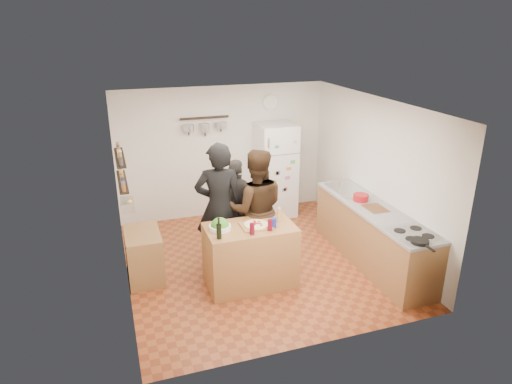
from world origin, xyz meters
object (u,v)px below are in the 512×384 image
object	(u,v)px
person_left	(219,207)
pepper_mill	(279,216)
skillet	(420,241)
fridge	(276,170)
salad_bowl	(220,227)
wall_clock	(270,102)
red_bowl	(361,198)
salt_canister	(273,223)
counter_run	(372,236)
prep_island	(250,256)
side_table	(144,255)
person_center	(256,209)
person_back	(237,206)
wine_bottle	(219,231)

from	to	relation	value
person_left	pepper_mill	bearing A→B (deg)	154.02
skillet	fridge	xyz separation A→B (m)	(-0.65, 3.50, -0.04)
salad_bowl	person_left	size ratio (longest dim) A/B	0.15
salad_bowl	wall_clock	size ratio (longest dim) A/B	1.01
red_bowl	wall_clock	xyz separation A→B (m)	(-0.70, 2.29, 1.18)
salt_canister	counter_run	distance (m)	1.79
prep_island	person_left	bearing A→B (deg)	113.95
side_table	skillet	bearing A→B (deg)	-28.88
counter_run	person_center	bearing A→B (deg)	163.96
salt_canister	person_left	distance (m)	0.95
person_left	counter_run	size ratio (longest dim) A/B	0.76
skillet	person_center	bearing A→B (deg)	134.05
salad_bowl	counter_run	distance (m)	2.48
person_left	fridge	distance (m)	2.29
red_bowl	fridge	size ratio (longest dim) A/B	0.14
salt_canister	person_back	bearing A→B (deg)	98.83
person_back	side_table	distance (m)	1.65
salad_bowl	side_table	size ratio (longest dim) A/B	0.38
salt_canister	fridge	xyz separation A→B (m)	(0.96, 2.44, -0.08)
salt_canister	skillet	distance (m)	1.93
pepper_mill	person_center	xyz separation A→B (m)	(-0.19, 0.47, -0.06)
wall_clock	person_center	bearing A→B (deg)	-115.23
pepper_mill	salt_canister	xyz separation A→B (m)	(-0.15, -0.17, -0.02)
fridge	side_table	world-z (taller)	fridge
wine_bottle	person_left	size ratio (longest dim) A/B	0.10
prep_island	pepper_mill	bearing A→B (deg)	6.34
prep_island	person_left	distance (m)	0.87
red_bowl	person_left	bearing A→B (deg)	173.05
pepper_mill	salt_canister	distance (m)	0.23
salad_bowl	red_bowl	distance (m)	2.40
person_center	wall_clock	world-z (taller)	wall_clock
prep_island	red_bowl	xyz separation A→B (m)	(1.96, 0.36, 0.52)
salad_bowl	wine_bottle	distance (m)	0.29
fridge	side_table	xyz separation A→B (m)	(-2.69, -1.66, -0.54)
counter_run	person_left	bearing A→B (deg)	165.11
fridge	wine_bottle	bearing A→B (deg)	-124.71
person_left	red_bowl	xyz separation A→B (m)	(2.24, -0.27, -0.02)
prep_island	fridge	world-z (taller)	fridge
prep_island	salt_canister	bearing A→B (deg)	-21.80
wall_clock	fridge	bearing A→B (deg)	-90.00
person_left	wall_clock	xyz separation A→B (m)	(1.54, 2.02, 1.16)
pepper_mill	skillet	bearing A→B (deg)	-40.20
pepper_mill	fridge	bearing A→B (deg)	70.37
salad_bowl	fridge	world-z (taller)	fridge
wine_bottle	fridge	distance (m)	3.09
wine_bottle	salt_canister	distance (m)	0.81
prep_island	skillet	distance (m)	2.30
wall_clock	salad_bowl	bearing A→B (deg)	-122.86
red_bowl	side_table	world-z (taller)	red_bowl
salad_bowl	skillet	distance (m)	2.64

